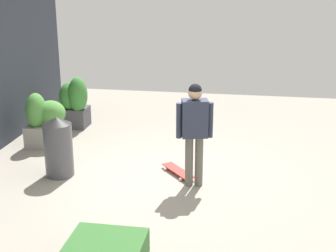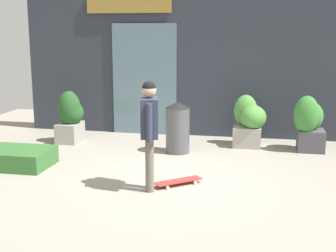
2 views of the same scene
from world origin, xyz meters
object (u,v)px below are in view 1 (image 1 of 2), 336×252
skateboard (178,171)px  planter_box_left (44,119)px  skateboarder (195,125)px  planter_box_mid (74,102)px  trash_bin (58,146)px

skateboard → planter_box_left: bearing=30.3°
skateboarder → skateboard: skateboarder is taller
skateboarder → planter_box_left: bearing=52.4°
skateboard → planter_box_mid: bearing=10.0°
planter_box_mid → planter_box_left: bearing=170.2°
skateboarder → planter_box_mid: bearing=35.1°
planter_box_left → trash_bin: planter_box_left is taller
skateboard → planter_box_left: 3.05m
skateboard → planter_box_mid: 3.48m
skateboard → planter_box_left: size_ratio=0.68×
skateboarder → trash_bin: skateboarder is taller
skateboard → planter_box_mid: size_ratio=0.64×
trash_bin → planter_box_mid: bearing=14.1°
planter_box_mid → trash_bin: size_ratio=1.11×
planter_box_left → trash_bin: 1.63m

